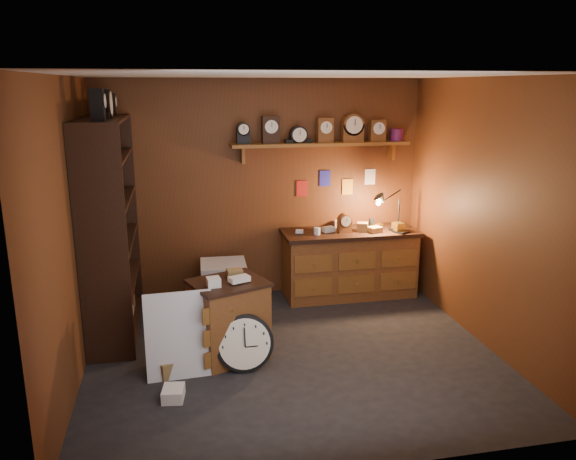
# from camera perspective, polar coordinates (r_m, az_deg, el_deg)

# --- Properties ---
(floor) EXTENTS (4.00, 4.00, 0.00)m
(floor) POSITION_cam_1_polar(r_m,az_deg,el_deg) (5.76, 0.48, -12.52)
(floor) COLOR black
(floor) RESTS_ON ground
(room_shell) EXTENTS (4.02, 3.62, 2.71)m
(room_shell) POSITION_cam_1_polar(r_m,az_deg,el_deg) (5.32, 0.75, 4.82)
(room_shell) COLOR #5D3016
(room_shell) RESTS_ON ground
(shelving_unit) EXTENTS (0.47, 1.60, 2.58)m
(shelving_unit) POSITION_cam_1_polar(r_m,az_deg,el_deg) (6.19, -17.95, 1.07)
(shelving_unit) COLOR black
(shelving_unit) RESTS_ON ground
(workbench) EXTENTS (1.69, 0.66, 1.36)m
(workbench) POSITION_cam_1_polar(r_m,az_deg,el_deg) (7.16, 6.25, -3.00)
(workbench) COLOR brown
(workbench) RESTS_ON ground
(low_cabinet) EXTENTS (0.85, 0.79, 0.88)m
(low_cabinet) POSITION_cam_1_polar(r_m,az_deg,el_deg) (5.57, -5.99, -8.72)
(low_cabinet) COLOR brown
(low_cabinet) RESTS_ON ground
(big_round_clock) EXTENTS (0.55, 0.18, 0.55)m
(big_round_clock) POSITION_cam_1_polar(r_m,az_deg,el_deg) (5.38, -4.45, -11.40)
(big_round_clock) COLOR black
(big_round_clock) RESTS_ON ground
(white_panel) EXTENTS (0.63, 0.20, 0.82)m
(white_panel) POSITION_cam_1_polar(r_m,az_deg,el_deg) (5.48, -10.77, -14.27)
(white_panel) COLOR silver
(white_panel) RESTS_ON ground
(mini_fridge) EXTENTS (0.56, 0.58, 0.56)m
(mini_fridge) POSITION_cam_1_polar(r_m,az_deg,el_deg) (6.84, -6.53, -5.57)
(mini_fridge) COLOR silver
(mini_fridge) RESTS_ON ground
(floor_box_a) EXTENTS (0.32, 0.31, 0.15)m
(floor_box_a) POSITION_cam_1_polar(r_m,az_deg,el_deg) (5.49, -11.91, -13.40)
(floor_box_a) COLOR olive
(floor_box_a) RESTS_ON ground
(floor_box_b) EXTENTS (0.21, 0.24, 0.11)m
(floor_box_b) POSITION_cam_1_polar(r_m,az_deg,el_deg) (5.10, -11.57, -15.97)
(floor_box_b) COLOR white
(floor_box_b) RESTS_ON ground
(floor_box_c) EXTENTS (0.29, 0.27, 0.17)m
(floor_box_c) POSITION_cam_1_polar(r_m,az_deg,el_deg) (5.89, -6.78, -11.03)
(floor_box_c) COLOR olive
(floor_box_c) RESTS_ON ground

